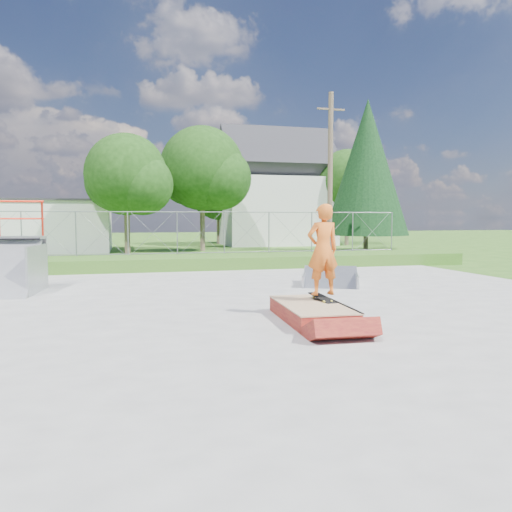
# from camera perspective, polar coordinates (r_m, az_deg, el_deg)

# --- Properties ---
(ground) EXTENTS (120.00, 120.00, 0.00)m
(ground) POSITION_cam_1_polar(r_m,az_deg,el_deg) (10.91, -3.36, -6.35)
(ground) COLOR #2F5919
(ground) RESTS_ON ground
(concrete_pad) EXTENTS (20.00, 16.00, 0.04)m
(concrete_pad) POSITION_cam_1_polar(r_m,az_deg,el_deg) (10.91, -3.37, -6.25)
(concrete_pad) COLOR gray
(concrete_pad) RESTS_ON ground
(grass_berm) EXTENTS (24.00, 3.00, 0.50)m
(grass_berm) POSITION_cam_1_polar(r_m,az_deg,el_deg) (20.20, -8.68, -0.73)
(grass_berm) COLOR #2F5919
(grass_berm) RESTS_ON ground
(grind_box) EXTENTS (1.27, 2.43, 0.35)m
(grind_box) POSITION_cam_1_polar(r_m,az_deg,el_deg) (9.88, 6.36, -6.46)
(grind_box) COLOR maroon
(grind_box) RESTS_ON concrete_pad
(flat_bank_ramp) EXTENTS (2.15, 2.20, 0.49)m
(flat_bank_ramp) POSITION_cam_1_polar(r_m,az_deg,el_deg) (14.99, 8.48, -2.50)
(flat_bank_ramp) COLOR #9EA1A5
(flat_bank_ramp) RESTS_ON concrete_pad
(skateboard) EXTENTS (0.34, 0.82, 0.13)m
(skateboard) POSITION_cam_1_polar(r_m,az_deg,el_deg) (10.27, 7.59, -4.81)
(skateboard) COLOR black
(skateboard) RESTS_ON grind_box
(skater) EXTENTS (0.69, 0.47, 1.84)m
(skater) POSITION_cam_1_polar(r_m,az_deg,el_deg) (10.16, 7.64, 0.32)
(skater) COLOR orange
(skater) RESTS_ON grind_box
(chain_link_fence) EXTENTS (20.00, 0.06, 1.80)m
(chain_link_fence) POSITION_cam_1_polar(r_m,az_deg,el_deg) (21.13, -9.00, 2.62)
(chain_link_fence) COLOR gray
(chain_link_fence) RESTS_ON grass_berm
(utility_building_flat) EXTENTS (10.00, 6.00, 3.00)m
(utility_building_flat) POSITION_cam_1_polar(r_m,az_deg,el_deg) (33.05, -25.02, 3.05)
(utility_building_flat) COLOR silver
(utility_building_flat) RESTS_ON ground
(gable_house) EXTENTS (8.40, 6.08, 8.94)m
(gable_house) POSITION_cam_1_polar(r_m,az_deg,el_deg) (38.21, 2.23, 7.08)
(gable_house) COLOR silver
(gable_house) RESTS_ON ground
(utility_pole) EXTENTS (0.24, 0.24, 8.00)m
(utility_pole) POSITION_cam_1_polar(r_m,az_deg,el_deg) (24.55, 8.47, 8.93)
(utility_pole) COLOR brown
(utility_pole) RESTS_ON ground
(tree_left_near) EXTENTS (4.76, 4.48, 6.65)m
(tree_left_near) POSITION_cam_1_polar(r_m,az_deg,el_deg) (28.43, -14.12, 8.70)
(tree_left_near) COLOR brown
(tree_left_near) RESTS_ON ground
(tree_center) EXTENTS (5.44, 5.12, 7.60)m
(tree_center) POSITION_cam_1_polar(r_m,az_deg,el_deg) (30.84, -5.60, 9.60)
(tree_center) COLOR brown
(tree_center) RESTS_ON ground
(tree_right_far) EXTENTS (5.10, 4.80, 7.12)m
(tree_right_far) POSITION_cam_1_polar(r_m,az_deg,el_deg) (38.12, 10.87, 8.08)
(tree_right_far) COLOR brown
(tree_right_far) RESTS_ON ground
(tree_back_mid) EXTENTS (4.08, 3.84, 5.70)m
(tree_back_mid) POSITION_cam_1_polar(r_m,az_deg,el_deg) (39.09, -3.93, 6.72)
(tree_back_mid) COLOR brown
(tree_back_mid) RESTS_ON ground
(conifer_tree) EXTENTS (5.04, 5.04, 9.10)m
(conifer_tree) POSITION_cam_1_polar(r_m,az_deg,el_deg) (31.06, 12.56, 9.85)
(conifer_tree) COLOR brown
(conifer_tree) RESTS_ON ground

